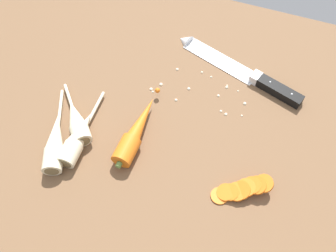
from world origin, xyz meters
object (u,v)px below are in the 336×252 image
object	(u,v)px
parsnip_mid_right	(78,138)
whole_carrot	(136,132)
carrot_slice_stack	(242,189)
parsnip_mid_left	(55,142)
chefs_knife	(235,67)
parsnip_front	(77,121)

from	to	relation	value
parsnip_mid_right	whole_carrot	bearing A→B (deg)	27.37
carrot_slice_stack	parsnip_mid_left	bearing A→B (deg)	-174.61
chefs_knife	parsnip_mid_right	world-z (taller)	parsnip_mid_right
whole_carrot	parsnip_mid_right	size ratio (longest dim) A/B	1.08
chefs_knife	carrot_slice_stack	size ratio (longest dim) A/B	3.07
parsnip_mid_left	parsnip_front	bearing A→B (deg)	74.23
parsnip_front	carrot_slice_stack	bearing A→B (deg)	-3.77
whole_carrot	parsnip_mid_left	xyz separation A→B (cm)	(-14.88, -8.18, -0.12)
chefs_knife	parsnip_mid_left	bearing A→B (deg)	-130.89
chefs_knife	whole_carrot	xyz separation A→B (cm)	(-14.85, -26.15, 1.45)
parsnip_mid_left	whole_carrot	bearing A→B (deg)	28.80
parsnip_front	parsnip_mid_right	distance (cm)	4.26
whole_carrot	parsnip_mid_left	world-z (taller)	whole_carrot
parsnip_mid_right	chefs_knife	bearing A→B (deg)	51.02
whole_carrot	parsnip_front	xyz separation A→B (cm)	(-13.14, -2.03, -0.12)
chefs_knife	parsnip_mid_right	bearing A→B (deg)	-128.98
whole_carrot	parsnip_front	distance (cm)	13.30
parsnip_front	carrot_slice_stack	size ratio (longest dim) A/B	1.27
chefs_knife	parsnip_front	xyz separation A→B (cm)	(-27.99, -28.18, 1.33)
parsnip_front	carrot_slice_stack	xyz separation A→B (cm)	(37.37, -2.46, -0.63)
parsnip_mid_left	chefs_knife	bearing A→B (deg)	49.11
carrot_slice_stack	parsnip_front	bearing A→B (deg)	176.23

